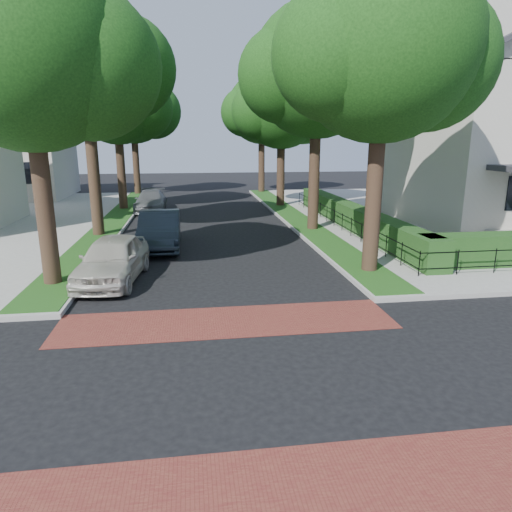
# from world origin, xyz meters

# --- Properties ---
(ground) EXTENTS (120.00, 120.00, 0.00)m
(ground) POSITION_xyz_m (0.00, 0.00, 0.00)
(ground) COLOR black
(ground) RESTS_ON ground
(sidewalk_ne) EXTENTS (30.00, 30.00, 0.15)m
(sidewalk_ne) POSITION_xyz_m (19.50, 19.00, 0.07)
(sidewalk_ne) COLOR gray
(sidewalk_ne) RESTS_ON ground
(crosswalk_far) EXTENTS (9.00, 2.20, 0.01)m
(crosswalk_far) POSITION_xyz_m (0.00, 3.20, 0.01)
(crosswalk_far) COLOR maroon
(crosswalk_far) RESTS_ON ground
(crosswalk_near) EXTENTS (9.00, 2.20, 0.01)m
(crosswalk_near) POSITION_xyz_m (0.00, -3.20, 0.01)
(crosswalk_near) COLOR maroon
(crosswalk_near) RESTS_ON ground
(grass_strip_ne) EXTENTS (1.60, 29.80, 0.02)m
(grass_strip_ne) POSITION_xyz_m (5.40, 19.10, 0.16)
(grass_strip_ne) COLOR #1C4413
(grass_strip_ne) RESTS_ON sidewalk_ne
(grass_strip_nw) EXTENTS (1.60, 29.80, 0.02)m
(grass_strip_nw) POSITION_xyz_m (-5.40, 19.10, 0.16)
(grass_strip_nw) COLOR #1C4413
(grass_strip_nw) RESTS_ON sidewalk_nw
(tree_right_near) EXTENTS (7.75, 6.67, 10.66)m
(tree_right_near) POSITION_xyz_m (5.60, 7.24, 7.63)
(tree_right_near) COLOR black
(tree_right_near) RESTS_ON sidewalk_ne
(tree_right_mid) EXTENTS (8.25, 7.09, 11.22)m
(tree_right_mid) POSITION_xyz_m (5.61, 15.25, 7.99)
(tree_right_mid) COLOR black
(tree_right_mid) RESTS_ON sidewalk_ne
(tree_right_far) EXTENTS (7.25, 6.23, 9.74)m
(tree_right_far) POSITION_xyz_m (5.60, 24.22, 6.91)
(tree_right_far) COLOR black
(tree_right_far) RESTS_ON sidewalk_ne
(tree_right_back) EXTENTS (7.50, 6.45, 10.20)m
(tree_right_back) POSITION_xyz_m (5.60, 33.23, 7.27)
(tree_right_back) COLOR black
(tree_right_back) RESTS_ON sidewalk_ne
(tree_left_near) EXTENTS (7.50, 6.45, 10.20)m
(tree_left_near) POSITION_xyz_m (-5.40, 7.23, 7.27)
(tree_left_near) COLOR black
(tree_left_near) RESTS_ON sidewalk_nw
(tree_left_mid) EXTENTS (8.00, 6.88, 11.48)m
(tree_left_mid) POSITION_xyz_m (-5.39, 15.24, 8.34)
(tree_left_mid) COLOR black
(tree_left_mid) RESTS_ON sidewalk_nw
(tree_left_far) EXTENTS (7.00, 6.02, 9.86)m
(tree_left_far) POSITION_xyz_m (-5.40, 24.22, 7.12)
(tree_left_far) COLOR black
(tree_left_far) RESTS_ON sidewalk_nw
(tree_left_back) EXTENTS (7.75, 6.66, 10.44)m
(tree_left_back) POSITION_xyz_m (-5.40, 33.24, 7.41)
(tree_left_back) COLOR black
(tree_left_back) RESTS_ON sidewalk_nw
(hedge_main_road) EXTENTS (1.00, 18.00, 1.20)m
(hedge_main_road) POSITION_xyz_m (7.70, 15.00, 0.75)
(hedge_main_road) COLOR #184016
(hedge_main_road) RESTS_ON sidewalk_ne
(fence_main_road) EXTENTS (0.06, 18.00, 0.90)m
(fence_main_road) POSITION_xyz_m (6.90, 15.00, 0.60)
(fence_main_road) COLOR black
(fence_main_road) RESTS_ON sidewalk_ne
(house_left_far) EXTENTS (10.00, 9.00, 10.14)m
(house_left_far) POSITION_xyz_m (-15.49, 31.99, 5.04)
(house_left_far) COLOR beige
(house_left_far) RESTS_ON sidewalk_nw
(parked_car_front) EXTENTS (2.35, 4.81, 1.58)m
(parked_car_front) POSITION_xyz_m (-3.60, 7.39, 0.79)
(parked_car_front) COLOR beige
(parked_car_front) RESTS_ON ground
(parked_car_middle) EXTENTS (1.81, 5.04, 1.65)m
(parked_car_middle) POSITION_xyz_m (-2.30, 12.25, 0.83)
(parked_car_middle) COLOR #202830
(parked_car_middle) RESTS_ON ground
(parked_car_rear) EXTENTS (2.00, 4.84, 1.40)m
(parked_car_rear) POSITION_xyz_m (-3.60, 23.42, 0.70)
(parked_car_rear) COLOR slate
(parked_car_rear) RESTS_ON ground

